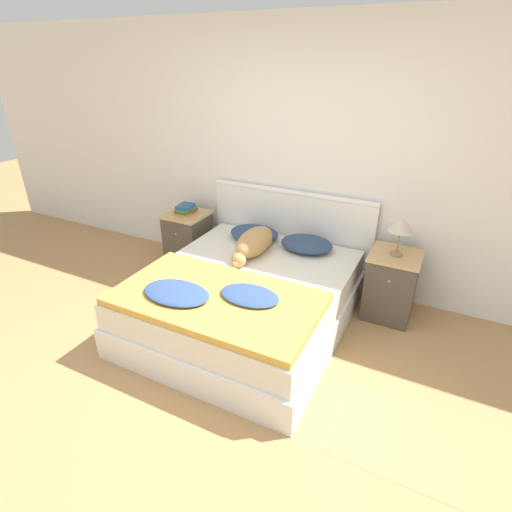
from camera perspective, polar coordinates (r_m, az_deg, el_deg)
ground_plane at (r=3.00m, az=-9.36°, el=-20.75°), size 16.00×16.00×0.00m
wall_back at (r=4.03m, az=7.38°, el=13.38°), size 9.00×0.06×2.55m
bed at (r=3.58m, az=-1.40°, el=-6.27°), size 1.68×1.94×0.49m
headboard at (r=4.25m, az=4.86°, el=3.34°), size 1.76×0.06×0.98m
nightstand_left at (r=4.61m, az=-9.61°, el=2.36°), size 0.44×0.45×0.64m
nightstand_right at (r=3.85m, az=18.70°, el=-3.96°), size 0.44×0.45×0.64m
pillow_left at (r=4.11m, az=-0.26°, el=3.27°), size 0.51×0.40×0.12m
pillow_right at (r=3.91m, az=7.24°, el=1.73°), size 0.51×0.40×0.12m
quilt at (r=3.08m, az=-5.89°, el=-5.99°), size 1.58×0.89×0.11m
dog at (r=3.78m, az=-0.29°, el=1.90°), size 0.27×0.78×0.24m
book_stack at (r=4.47m, az=-10.01°, el=6.59°), size 0.18×0.24×0.10m
table_lamp at (r=3.58m, az=20.04°, el=4.12°), size 0.21×0.21×0.35m
rug at (r=2.98m, az=23.96°, el=-23.82°), size 1.29×0.67×0.00m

